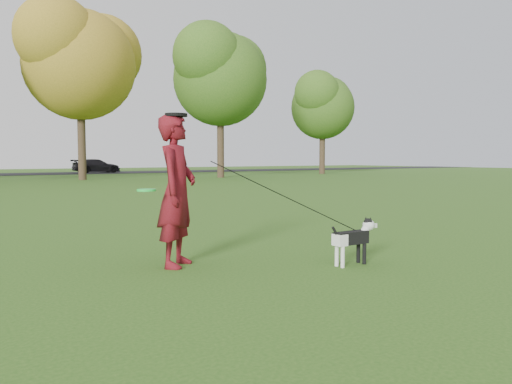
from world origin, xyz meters
TOP-DOWN VIEW (x-y plane):
  - ground at (0.00, 0.00)m, footprint 120.00×120.00m
  - man at (-1.38, 0.59)m, footprint 0.83×0.84m
  - dog at (0.59, -0.61)m, footprint 0.81×0.16m
  - car_right at (8.67, 40.00)m, footprint 4.33×2.07m
  - man_held_items at (-0.11, -0.04)m, footprint 2.66×1.35m

SIDE VIEW (x-z plane):
  - ground at x=0.00m, z-range 0.00..0.00m
  - dog at x=0.59m, z-range 0.07..0.68m
  - car_right at x=8.67m, z-range 0.02..1.24m
  - man_held_items at x=-0.11m, z-range 0.11..1.66m
  - man at x=-1.38m, z-range 0.00..1.96m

